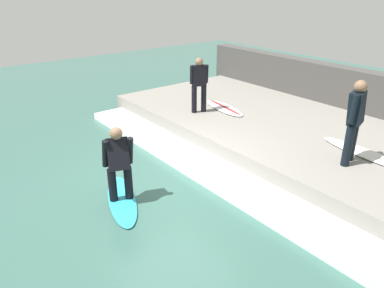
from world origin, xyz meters
TOP-DOWN VIEW (x-y plane):
  - ground_plane at (0.00, 0.00)m, footprint 28.00×28.00m
  - concrete_ledge at (3.45, 0.00)m, footprint 4.40×9.56m
  - back_wall at (5.90, 0.00)m, footprint 0.50×10.03m
  - wave_foam_crest at (0.79, 0.00)m, footprint 0.92×9.08m
  - surfboard_riding at (-1.24, -0.04)m, footprint 1.16×1.93m
  - surfer_riding at (-1.24, -0.04)m, footprint 0.52×0.53m
  - surfer_waiting_near at (2.64, -2.28)m, footprint 0.56×0.38m
  - surfboard_waiting_near at (3.28, -2.33)m, footprint 0.66×2.12m
  - surfer_waiting_far at (2.28, 1.97)m, footprint 0.48×0.35m
  - surfboard_waiting_far at (3.02, 1.73)m, footprint 0.81×1.73m

SIDE VIEW (x-z plane):
  - ground_plane at x=0.00m, z-range 0.00..0.00m
  - surfboard_riding at x=-1.24m, z-range 0.00..0.06m
  - wave_foam_crest at x=0.79m, z-range 0.00..0.18m
  - concrete_ledge at x=3.45m, z-range 0.00..0.50m
  - surfboard_waiting_near at x=3.28m, z-range 0.50..0.56m
  - surfboard_waiting_far at x=3.02m, z-range 0.50..0.56m
  - back_wall at x=5.90m, z-range 0.00..1.60m
  - surfer_riding at x=-1.24m, z-range 0.14..1.58m
  - surfer_waiting_far at x=2.28m, z-range 0.59..2.08m
  - surfer_waiting_near at x=2.64m, z-range 0.60..2.28m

